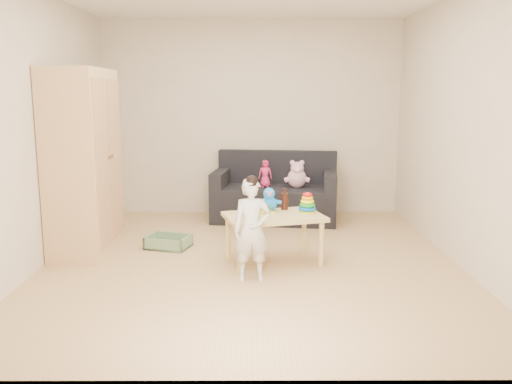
{
  "coord_description": "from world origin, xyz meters",
  "views": [
    {
      "loc": [
        0.03,
        -5.14,
        1.65
      ],
      "look_at": [
        0.05,
        0.25,
        0.65
      ],
      "focal_mm": 38.0,
      "sensor_mm": 36.0,
      "label": 1
    }
  ],
  "objects_px": {
    "wardrobe": "(83,162)",
    "toddler": "(252,231)",
    "sofa": "(275,203)",
    "play_table": "(274,239)"
  },
  "relations": [
    {
      "from": "sofa",
      "to": "toddler",
      "type": "bearing_deg",
      "value": -89.33
    },
    {
      "from": "wardrobe",
      "to": "play_table",
      "type": "xyz_separation_m",
      "value": [
        1.95,
        -0.46,
        -0.7
      ]
    },
    {
      "from": "sofa",
      "to": "wardrobe",
      "type": "bearing_deg",
      "value": -138.58
    },
    {
      "from": "sofa",
      "to": "play_table",
      "type": "bearing_deg",
      "value": -84.59
    },
    {
      "from": "wardrobe",
      "to": "play_table",
      "type": "relative_size",
      "value": 2.05
    },
    {
      "from": "wardrobe",
      "to": "toddler",
      "type": "distance_m",
      "value": 2.03
    },
    {
      "from": "play_table",
      "to": "toddler",
      "type": "distance_m",
      "value": 0.55
    },
    {
      "from": "wardrobe",
      "to": "sofa",
      "type": "relative_size",
      "value": 1.19
    },
    {
      "from": "sofa",
      "to": "play_table",
      "type": "xyz_separation_m",
      "value": [
        -0.08,
        -1.8,
        0.02
      ]
    },
    {
      "from": "play_table",
      "to": "toddler",
      "type": "relative_size",
      "value": 1.03
    }
  ]
}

